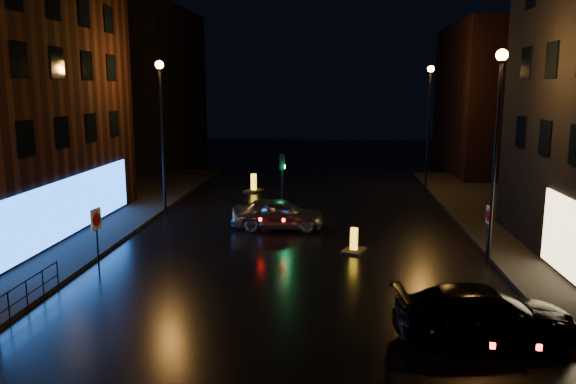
# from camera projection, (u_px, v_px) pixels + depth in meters

# --- Properties ---
(ground) EXTENTS (120.00, 120.00, 0.00)m
(ground) POSITION_uv_depth(u_px,v_px,m) (279.00, 319.00, 17.15)
(ground) COLOR black
(ground) RESTS_ON ground
(building_far_left) EXTENTS (8.00, 16.00, 14.00)m
(building_far_left) POSITION_uv_depth(u_px,v_px,m) (143.00, 87.00, 51.47)
(building_far_left) COLOR black
(building_far_left) RESTS_ON ground
(building_far_right) EXTENTS (8.00, 14.00, 12.00)m
(building_far_right) POSITION_uv_depth(u_px,v_px,m) (498.00, 99.00, 46.16)
(building_far_right) COLOR black
(building_far_right) RESTS_ON ground
(street_lamp_lfar) EXTENTS (0.44, 0.44, 8.37)m
(street_lamp_lfar) POSITION_uv_depth(u_px,v_px,m) (161.00, 114.00, 30.49)
(street_lamp_lfar) COLOR black
(street_lamp_lfar) RESTS_ON ground
(street_lamp_rnear) EXTENTS (0.44, 0.44, 8.37)m
(street_lamp_rnear) POSITION_uv_depth(u_px,v_px,m) (497.00, 125.00, 21.37)
(street_lamp_rnear) COLOR black
(street_lamp_rnear) RESTS_ON ground
(street_lamp_rfar) EXTENTS (0.44, 0.44, 8.37)m
(street_lamp_rfar) POSITION_uv_depth(u_px,v_px,m) (429.00, 109.00, 37.04)
(street_lamp_rfar) COLOR black
(street_lamp_rfar) RESTS_ON ground
(traffic_signal) EXTENTS (1.40, 2.40, 3.45)m
(traffic_signal) POSITION_uv_depth(u_px,v_px,m) (282.00, 207.00, 30.87)
(traffic_signal) COLOR black
(traffic_signal) RESTS_ON ground
(guard_railing) EXTENTS (0.05, 6.04, 1.00)m
(guard_railing) POSITION_uv_depth(u_px,v_px,m) (8.00, 300.00, 16.69)
(guard_railing) COLOR black
(guard_railing) RESTS_ON ground
(silver_hatchback) EXTENTS (4.59, 1.89, 1.56)m
(silver_hatchback) POSITION_uv_depth(u_px,v_px,m) (278.00, 213.00, 27.94)
(silver_hatchback) COLOR #929598
(silver_hatchback) RESTS_ON ground
(dark_sedan) EXTENTS (5.32, 2.75, 1.47)m
(dark_sedan) POSITION_uv_depth(u_px,v_px,m) (485.00, 313.00, 15.71)
(dark_sedan) COLOR black
(dark_sedan) RESTS_ON ground
(bollard_near) EXTENTS (1.20, 1.42, 1.06)m
(bollard_near) POSITION_uv_depth(u_px,v_px,m) (354.00, 247.00, 24.10)
(bollard_near) COLOR black
(bollard_near) RESTS_ON ground
(bollard_far) EXTENTS (1.35, 1.62, 1.21)m
(bollard_far) POSITION_uv_depth(u_px,v_px,m) (254.00, 188.00, 38.08)
(bollard_far) COLOR black
(bollard_far) RESTS_ON ground
(road_sign_left) EXTENTS (0.16, 0.60, 2.50)m
(road_sign_left) POSITION_uv_depth(u_px,v_px,m) (96.00, 225.00, 21.10)
(road_sign_left) COLOR black
(road_sign_left) RESTS_ON ground
(road_sign_right) EXTENTS (0.09, 0.54, 2.23)m
(road_sign_right) POSITION_uv_depth(u_px,v_px,m) (488.00, 220.00, 22.76)
(road_sign_right) COLOR black
(road_sign_right) RESTS_ON ground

